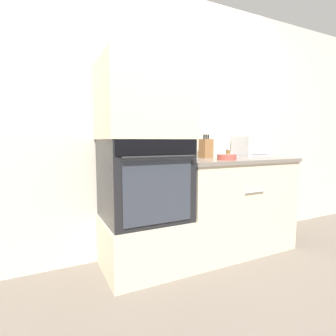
{
  "coord_description": "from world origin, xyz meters",
  "views": [
    {
      "loc": [
        -1.12,
        -1.73,
        1.1
      ],
      "look_at": [
        -0.16,
        0.21,
        0.87
      ],
      "focal_mm": 28.0,
      "sensor_mm": 36.0,
      "label": 1
    }
  ],
  "objects_px": {
    "wall_oven": "(144,179)",
    "microwave": "(252,146)",
    "bowl": "(227,157)",
    "condiment_jar_mid": "(182,155)",
    "condiment_jar_near": "(228,153)",
    "knife_block": "(206,148)",
    "condiment_jar_far": "(228,153)"
  },
  "relations": [
    {
      "from": "knife_block",
      "to": "condiment_jar_near",
      "type": "bearing_deg",
      "value": -30.8
    },
    {
      "from": "wall_oven",
      "to": "knife_block",
      "type": "distance_m",
      "value": 0.79
    },
    {
      "from": "microwave",
      "to": "condiment_jar_mid",
      "type": "relative_size",
      "value": 3.76
    },
    {
      "from": "knife_block",
      "to": "condiment_jar_far",
      "type": "relative_size",
      "value": 3.07
    },
    {
      "from": "bowl",
      "to": "condiment_jar_far",
      "type": "distance_m",
      "value": 0.46
    },
    {
      "from": "condiment_jar_near",
      "to": "condiment_jar_far",
      "type": "relative_size",
      "value": 1.35
    },
    {
      "from": "wall_oven",
      "to": "condiment_jar_mid",
      "type": "xyz_separation_m",
      "value": [
        0.4,
        0.06,
        0.19
      ]
    },
    {
      "from": "microwave",
      "to": "knife_block",
      "type": "bearing_deg",
      "value": 177.71
    },
    {
      "from": "condiment_jar_near",
      "to": "condiment_jar_mid",
      "type": "distance_m",
      "value": 0.52
    },
    {
      "from": "knife_block",
      "to": "condiment_jar_far",
      "type": "distance_m",
      "value": 0.32
    },
    {
      "from": "wall_oven",
      "to": "microwave",
      "type": "bearing_deg",
      "value": 5.99
    },
    {
      "from": "condiment_jar_mid",
      "to": "wall_oven",
      "type": "bearing_deg",
      "value": -171.89
    },
    {
      "from": "microwave",
      "to": "condiment_jar_near",
      "type": "relative_size",
      "value": 3.38
    },
    {
      "from": "condiment_jar_mid",
      "to": "condiment_jar_far",
      "type": "height_order",
      "value": "condiment_jar_mid"
    },
    {
      "from": "condiment_jar_mid",
      "to": "condiment_jar_far",
      "type": "relative_size",
      "value": 1.22
    },
    {
      "from": "wall_oven",
      "to": "bowl",
      "type": "distance_m",
      "value": 0.78
    },
    {
      "from": "wall_oven",
      "to": "microwave",
      "type": "height_order",
      "value": "microwave"
    },
    {
      "from": "condiment_jar_near",
      "to": "microwave",
      "type": "bearing_deg",
      "value": 12.79
    },
    {
      "from": "bowl",
      "to": "knife_block",
      "type": "bearing_deg",
      "value": 92.02
    },
    {
      "from": "wall_oven",
      "to": "condiment_jar_mid",
      "type": "relative_size",
      "value": 7.2
    },
    {
      "from": "condiment_jar_mid",
      "to": "knife_block",
      "type": "bearing_deg",
      "value": 17.56
    },
    {
      "from": "wall_oven",
      "to": "knife_block",
      "type": "bearing_deg",
      "value": 12.49
    },
    {
      "from": "knife_block",
      "to": "microwave",
      "type": "bearing_deg",
      "value": -2.29
    },
    {
      "from": "microwave",
      "to": "bowl",
      "type": "bearing_deg",
      "value": -153.31
    },
    {
      "from": "condiment_jar_far",
      "to": "wall_oven",
      "type": "bearing_deg",
      "value": -169.41
    },
    {
      "from": "wall_oven",
      "to": "knife_block",
      "type": "height_order",
      "value": "knife_block"
    },
    {
      "from": "bowl",
      "to": "condiment_jar_mid",
      "type": "bearing_deg",
      "value": 148.77
    },
    {
      "from": "microwave",
      "to": "condiment_jar_far",
      "type": "distance_m",
      "value": 0.29
    },
    {
      "from": "microwave",
      "to": "condiment_jar_near",
      "type": "bearing_deg",
      "value": -167.21
    },
    {
      "from": "microwave",
      "to": "knife_block",
      "type": "distance_m",
      "value": 0.59
    },
    {
      "from": "wall_oven",
      "to": "microwave",
      "type": "xyz_separation_m",
      "value": [
        1.31,
        0.14,
        0.26
      ]
    },
    {
      "from": "microwave",
      "to": "bowl",
      "type": "relative_size",
      "value": 2.03
    }
  ]
}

